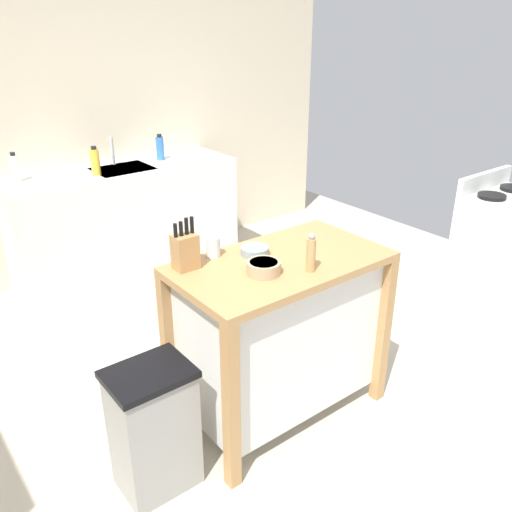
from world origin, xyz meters
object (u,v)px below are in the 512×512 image
knife_block (185,251)px  pepper_grinder (311,253)px  bowl_ceramic_small (255,251)px  stove (509,261)px  drinking_cup (213,247)px  bottle_hand_soap (160,148)px  sink_faucet (112,151)px  kitchen_island (280,330)px  bowl_ceramic_wide (264,267)px  bottle_dish_soap (15,168)px  trash_bin (154,429)px  bottle_spray_cleaner (95,162)px

knife_block → pepper_grinder: size_ratio=1.31×
bowl_ceramic_small → stove: 2.01m
drinking_cup → bottle_hand_soap: size_ratio=0.48×
sink_faucet → bowl_ceramic_small: bearing=-95.2°
pepper_grinder → sink_faucet: (0.10, 2.41, 0.02)m
kitchen_island → stove: bearing=-7.6°
knife_block → bowl_ceramic_small: 0.37m
pepper_grinder → bottle_hand_soap: (0.47, 2.31, 0.01)m
knife_block → bowl_ceramic_wide: bearing=-46.6°
pepper_grinder → bottle_dish_soap: 2.46m
bowl_ceramic_wide → bottle_hand_soap: 2.29m
trash_bin → sink_faucet: sink_faucet is taller
bowl_ceramic_small → pepper_grinder: 0.33m
kitchen_island → bottle_hand_soap: 2.25m
bottle_spray_cleaner → knife_block: bearing=-99.8°
kitchen_island → pepper_grinder: pepper_grinder is taller
bottle_spray_cleaner → kitchen_island: bearing=-87.1°
trash_bin → sink_faucet: size_ratio=2.86×
drinking_cup → pepper_grinder: (0.26, -0.42, 0.04)m
sink_faucet → bottle_spray_cleaner: sink_faucet is taller
trash_bin → bottle_spray_cleaner: 2.29m
pepper_grinder → stove: bearing=-2.2°
bottle_dish_soap → pepper_grinder: bearing=-74.5°
knife_block → drinking_cup: bearing=11.5°
pepper_grinder → trash_bin: (-0.80, 0.12, -0.68)m
kitchen_island → bottle_hand_soap: (0.50, 2.13, 0.50)m
drinking_cup → bottle_hand_soap: 2.03m
bowl_ceramic_small → bottle_dish_soap: size_ratio=0.66×
knife_block → bowl_ceramic_wide: size_ratio=1.56×
bowl_ceramic_wide → stove: 2.08m
bowl_ceramic_small → stove: stove is taller
bowl_ceramic_wide → bottle_spray_cleaner: bearing=88.4°
bowl_ceramic_small → bottle_spray_cleaner: 1.89m
knife_block → bottle_hand_soap: knife_block is taller
bowl_ceramic_small → bowl_ceramic_wide: bearing=-116.7°
knife_block → bottle_dish_soap: bearing=96.1°
stove → pepper_grinder: bearing=177.8°
stove → drinking_cup: bearing=166.9°
bottle_hand_soap → kitchen_island: bearing=-103.2°
kitchen_island → bottle_hand_soap: bottle_hand_soap is taller
trash_bin → bottle_hand_soap: bearing=59.7°
knife_block → stove: bearing=-11.2°
knife_block → bottle_spray_cleaner: size_ratio=1.15×
kitchen_island → trash_bin: 0.80m
bowl_ceramic_small → drinking_cup: bearing=147.6°
kitchen_island → bowl_ceramic_small: bowl_ceramic_small is taller
drinking_cup → bottle_spray_cleaner: bearing=85.7°
bowl_ceramic_wide → bottle_dish_soap: (-0.47, 2.26, 0.07)m
bottle_spray_cleaner → stove: 3.05m
kitchen_island → bottle_hand_soap: size_ratio=5.06×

